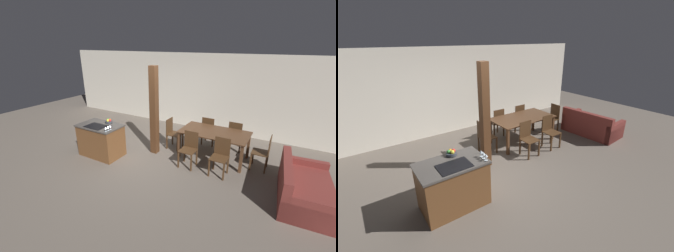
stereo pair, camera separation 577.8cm
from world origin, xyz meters
TOP-DOWN VIEW (x-y plane):
  - ground_plane at (0.00, 0.00)m, footprint 16.00×16.00m
  - wall_back at (0.00, 2.86)m, footprint 11.20×0.08m
  - kitchen_island at (-1.13, -0.56)m, footprint 1.20×0.75m
  - fruit_bowl at (-1.02, -0.31)m, footprint 0.20×0.20m
  - wine_glass_near at (-0.61, -0.86)m, footprint 0.07×0.07m
  - wine_glass_middle at (-0.61, -0.78)m, footprint 0.07×0.07m
  - wine_glass_far at (-0.61, -0.69)m, footprint 0.07×0.07m
  - dining_table at (1.67, 0.86)m, footprint 1.82×1.00m
  - dining_chair_near_left at (1.26, 0.13)m, footprint 0.40×0.40m
  - dining_chair_near_right at (2.08, 0.13)m, footprint 0.40×0.40m
  - dining_chair_far_left at (1.26, 1.59)m, footprint 0.40×0.40m
  - dining_chair_far_right at (2.08, 1.59)m, footprint 0.40×0.40m
  - dining_chair_head_end at (0.39, 0.86)m, footprint 0.40×0.40m
  - dining_chair_foot_end at (2.96, 0.86)m, footprint 0.40×0.40m
  - couch at (3.85, -0.02)m, footprint 1.06×1.75m
  - timber_post at (0.09, 0.32)m, footprint 0.19×0.19m

SIDE VIEW (x-z plane):
  - ground_plane at x=0.00m, z-range 0.00..0.00m
  - couch at x=3.85m, z-range -0.13..0.66m
  - kitchen_island at x=-1.13m, z-range 0.00..0.91m
  - dining_chair_near_left at x=1.26m, z-range 0.03..0.94m
  - dining_chair_near_right at x=2.08m, z-range 0.03..0.94m
  - dining_chair_far_left at x=1.26m, z-range 0.03..0.94m
  - dining_chair_far_right at x=2.08m, z-range 0.03..0.94m
  - dining_chair_head_end at x=0.39m, z-range 0.03..0.94m
  - dining_chair_foot_end at x=2.96m, z-range 0.03..0.94m
  - dining_table at x=1.67m, z-range 0.29..1.05m
  - fruit_bowl at x=-1.02m, z-range 0.91..1.02m
  - wine_glass_near at x=-0.61m, z-range 0.95..1.08m
  - wine_glass_middle at x=-0.61m, z-range 0.95..1.08m
  - wine_glass_far at x=-0.61m, z-range 0.95..1.08m
  - timber_post at x=0.09m, z-range 0.00..2.48m
  - wall_back at x=0.00m, z-range 0.00..2.70m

